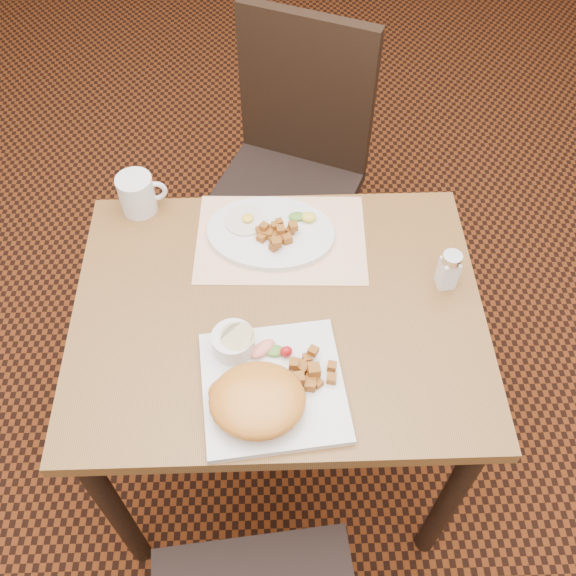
{
  "coord_description": "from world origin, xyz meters",
  "views": [
    {
      "loc": [
        -0.0,
        -0.81,
        1.9
      ],
      "look_at": [
        0.02,
        0.01,
        0.82
      ],
      "focal_mm": 40.0,
      "sensor_mm": 36.0,
      "label": 1
    }
  ],
  "objects_px": {
    "plate_oval": "(271,233)",
    "salt_shaker": "(449,270)",
    "coffee_mug": "(138,194)",
    "chair_far": "(292,162)",
    "table": "(279,337)",
    "plate_square": "(273,387)"
  },
  "relations": [
    {
      "from": "table",
      "to": "plate_oval",
      "type": "xyz_separation_m",
      "value": [
        -0.01,
        0.22,
        0.12
      ]
    },
    {
      "from": "coffee_mug",
      "to": "chair_far",
      "type": "bearing_deg",
      "value": 45.4
    },
    {
      "from": "table",
      "to": "plate_oval",
      "type": "distance_m",
      "value": 0.25
    },
    {
      "from": "table",
      "to": "chair_far",
      "type": "distance_m",
      "value": 0.72
    },
    {
      "from": "plate_square",
      "to": "coffee_mug",
      "type": "bearing_deg",
      "value": 121.86
    },
    {
      "from": "plate_square",
      "to": "plate_oval",
      "type": "distance_m",
      "value": 0.41
    },
    {
      "from": "chair_far",
      "to": "plate_oval",
      "type": "distance_m",
      "value": 0.55
    },
    {
      "from": "chair_far",
      "to": "plate_square",
      "type": "relative_size",
      "value": 3.46
    },
    {
      "from": "chair_far",
      "to": "salt_shaker",
      "type": "bearing_deg",
      "value": 139.58
    },
    {
      "from": "chair_far",
      "to": "plate_oval",
      "type": "xyz_separation_m",
      "value": [
        -0.07,
        -0.5,
        0.22
      ]
    },
    {
      "from": "chair_far",
      "to": "coffee_mug",
      "type": "xyz_separation_m",
      "value": [
        -0.39,
        -0.39,
        0.26
      ]
    },
    {
      "from": "chair_far",
      "to": "salt_shaker",
      "type": "relative_size",
      "value": 9.7
    },
    {
      "from": "chair_far",
      "to": "coffee_mug",
      "type": "distance_m",
      "value": 0.61
    },
    {
      "from": "salt_shaker",
      "to": "coffee_mug",
      "type": "bearing_deg",
      "value": 159.95
    },
    {
      "from": "chair_far",
      "to": "salt_shaker",
      "type": "xyz_separation_m",
      "value": [
        0.32,
        -0.65,
        0.26
      ]
    },
    {
      "from": "table",
      "to": "coffee_mug",
      "type": "bearing_deg",
      "value": 136.28
    },
    {
      "from": "chair_far",
      "to": "plate_oval",
      "type": "height_order",
      "value": "chair_far"
    },
    {
      "from": "chair_far",
      "to": "coffee_mug",
      "type": "height_order",
      "value": "chair_far"
    },
    {
      "from": "table",
      "to": "salt_shaker",
      "type": "relative_size",
      "value": 9.0
    },
    {
      "from": "plate_oval",
      "to": "salt_shaker",
      "type": "bearing_deg",
      "value": -21.92
    },
    {
      "from": "plate_oval",
      "to": "coffee_mug",
      "type": "height_order",
      "value": "coffee_mug"
    },
    {
      "from": "plate_oval",
      "to": "salt_shaker",
      "type": "xyz_separation_m",
      "value": [
        0.39,
        -0.16,
        0.04
      ]
    }
  ]
}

